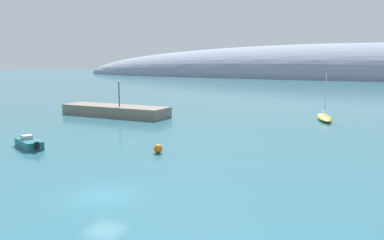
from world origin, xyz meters
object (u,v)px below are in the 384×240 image
Objects in this scene: motorboat_teal_foreground at (29,143)px; harbor_lamp_post at (119,90)px; mooring_buoy_orange at (158,149)px; sailboat_yellow_mid_mooring at (324,117)px.

motorboat_teal_foreground is 23.43m from harbor_lamp_post.
harbor_lamp_post is at bearing 133.28° from mooring_buoy_orange.
sailboat_yellow_mid_mooring is 31.98m from harbor_lamp_post.
motorboat_teal_foreground is 1.09× the size of harbor_lamp_post.
sailboat_yellow_mid_mooring is 1.72× the size of motorboat_teal_foreground.
motorboat_teal_foreground is at bearing -165.04° from mooring_buoy_orange.
sailboat_yellow_mid_mooring reaches higher than harbor_lamp_post.
sailboat_yellow_mid_mooring is 1.87× the size of harbor_lamp_post.
sailboat_yellow_mid_mooring is 8.94× the size of mooring_buoy_orange.
motorboat_teal_foreground is 5.21× the size of mooring_buoy_orange.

